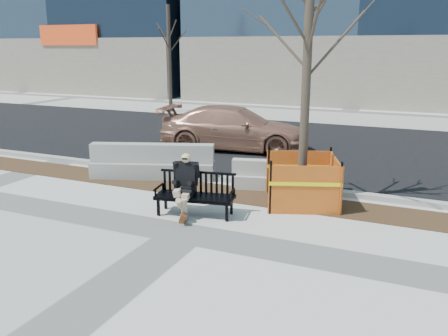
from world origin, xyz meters
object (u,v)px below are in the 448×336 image
Objects in this scene: tree_fence at (301,203)px; jersey_barrier_right at (284,189)px; bench at (195,215)px; seated_man at (186,213)px; sedan at (234,149)px; jersey_barrier_left at (153,178)px.

jersey_barrier_right is at bearing 127.49° from tree_fence.
bench is 1.31× the size of seated_man.
sedan is at bearing 127.24° from tree_fence.
bench reaches higher than jersey_barrier_right.
jersey_barrier_left reaches higher than bench.
tree_fence reaches higher than bench.
sedan is 1.96× the size of jersey_barrier_right.
jersey_barrier_left is (-0.61, -4.26, 0.00)m from sedan.
sedan is 4.30m from jersey_barrier_left.
jersey_barrier_right is (3.54, 0.40, 0.00)m from jersey_barrier_left.
tree_fence is 5.94m from sedan.
bench is 2.76m from jersey_barrier_right.
seated_man is 2.86m from jersey_barrier_right.
jersey_barrier_right is (1.42, 2.48, 0.00)m from seated_man.
seated_man reaches higher than jersey_barrier_right.
jersey_barrier_right is at bearing -13.44° from jersey_barrier_left.
sedan is at bearing 94.80° from bench.
tree_fence is 1.15× the size of sedan.
jersey_barrier_left reaches higher than jersey_barrier_right.
jersey_barrier_left is at bearing 172.13° from jersey_barrier_right.
tree_fence is 2.25× the size of jersey_barrier_right.
bench is 0.66× the size of jersey_barrier_right.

